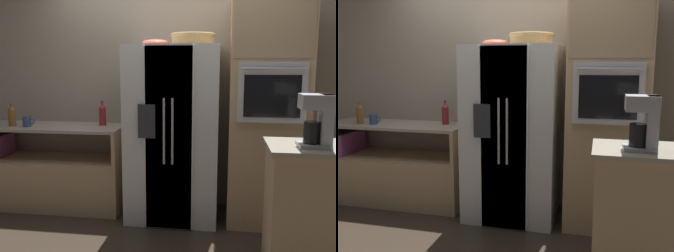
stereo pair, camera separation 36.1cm
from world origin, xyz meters
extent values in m
plane|color=#382D23|center=(0.00, 0.00, 0.00)|extent=(20.00, 20.00, 0.00)
cube|color=tan|center=(0.00, 0.44, 1.40)|extent=(12.00, 0.06, 2.80)
cube|color=tan|center=(-1.25, 0.12, 0.26)|extent=(1.58, 0.58, 0.52)
cube|color=tan|center=(-1.25, 0.12, 0.52)|extent=(1.52, 0.53, 0.02)
cube|color=tan|center=(-0.48, 0.12, 0.69)|extent=(0.04, 0.58, 0.34)
cube|color=#ADA38E|center=(-1.25, 0.12, 0.87)|extent=(1.58, 0.58, 0.03)
cube|color=#934784|center=(-1.97, 0.09, 0.67)|extent=(0.03, 0.42, 0.27)
cube|color=#934784|center=(-1.92, 0.09, 0.64)|extent=(0.06, 0.41, 0.22)
cube|color=black|center=(-1.86, 0.09, 0.66)|extent=(0.06, 0.37, 0.26)
cube|color=#934784|center=(-1.80, 0.09, 0.65)|extent=(0.06, 0.43, 0.24)
cube|color=white|center=(0.09, 0.05, 0.85)|extent=(0.88, 0.71, 1.71)
cube|color=white|center=(0.08, -0.31, 0.85)|extent=(0.43, 0.02, 1.67)
cube|color=white|center=(0.09, -0.31, 0.85)|extent=(0.43, 0.02, 1.67)
cylinder|color=#B2B2B7|center=(0.05, -0.34, 0.94)|extent=(0.02, 0.02, 0.60)
cylinder|color=#B2B2B7|center=(0.13, -0.34, 0.94)|extent=(0.02, 0.02, 0.60)
cube|color=#2D2D33|center=(-0.11, -0.33, 1.02)|extent=(0.16, 0.01, 0.31)
cube|color=tan|center=(0.98, 0.07, 1.08)|extent=(0.71, 0.67, 2.16)
cube|color=silver|center=(0.98, -0.28, 1.29)|extent=(0.58, 0.04, 0.52)
cube|color=black|center=(0.98, -0.30, 1.26)|extent=(0.48, 0.01, 0.36)
cylinder|color=#B2B2B7|center=(0.98, -0.32, 1.49)|extent=(0.51, 0.02, 0.02)
cube|color=tan|center=(0.98, -0.26, 1.85)|extent=(0.66, 0.01, 0.54)
cube|color=tan|center=(1.18, -0.91, 0.47)|extent=(0.55, 0.50, 0.95)
cube|color=#ADA38E|center=(1.18, -0.91, 0.96)|extent=(0.60, 0.55, 0.03)
cylinder|color=tan|center=(0.27, 0.02, 1.75)|extent=(0.40, 0.40, 0.09)
torus|color=tan|center=(0.27, 0.02, 1.80)|extent=(0.42, 0.42, 0.03)
ellipsoid|color=#DB664C|center=(-0.10, 0.09, 1.74)|extent=(0.26, 0.26, 0.06)
cylinder|color=brown|center=(-1.62, 0.03, 0.97)|extent=(0.08, 0.08, 0.17)
cone|color=brown|center=(-1.62, 0.03, 1.08)|extent=(0.08, 0.08, 0.04)
cylinder|color=brown|center=(-1.62, 0.03, 1.11)|extent=(0.03, 0.03, 0.03)
cylinder|color=maroon|center=(-0.70, 0.21, 0.98)|extent=(0.07, 0.07, 0.19)
cone|color=maroon|center=(-0.70, 0.21, 1.09)|extent=(0.07, 0.07, 0.04)
cylinder|color=maroon|center=(-0.70, 0.21, 1.13)|extent=(0.03, 0.03, 0.03)
cylinder|color=#384C7A|center=(-1.45, 0.02, 0.94)|extent=(0.09, 0.09, 0.11)
torus|color=#384C7A|center=(-1.41, 0.02, 0.94)|extent=(0.07, 0.01, 0.07)
cube|color=#B2B2B7|center=(1.18, -0.98, 0.99)|extent=(0.21, 0.19, 0.02)
cylinder|color=black|center=(1.17, -0.98, 1.08)|extent=(0.11, 0.11, 0.15)
cube|color=#B2B2B7|center=(1.25, -0.98, 1.16)|extent=(0.07, 0.16, 0.36)
cube|color=#B2B2B7|center=(1.18, -0.98, 1.29)|extent=(0.21, 0.19, 0.10)
camera|label=1|loc=(0.56, -3.58, 1.54)|focal=40.00mm
camera|label=2|loc=(0.92, -3.50, 1.54)|focal=40.00mm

